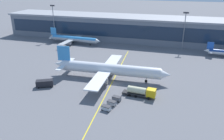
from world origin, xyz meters
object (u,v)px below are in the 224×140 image
object	(u,v)px
main_airliner	(109,69)
lavatory_truck	(45,83)
baggage_cart_2	(117,98)
baggage_cart_0	(106,108)
baggage_cart_1	(112,103)
fuel_tanker	(141,92)
commuter_jet_near	(74,39)

from	to	relation	value
main_airliner	lavatory_truck	size ratio (longest dim) A/B	7.33
main_airliner	baggage_cart_2	size ratio (longest dim) A/B	15.58
main_airliner	baggage_cart_0	distance (m)	22.86
baggage_cart_1	lavatory_truck	bearing A→B (deg)	167.96
baggage_cart_1	baggage_cart_2	distance (m)	3.20
main_airliner	fuel_tanker	distance (m)	17.90
lavatory_truck	baggage_cart_0	distance (m)	26.95
lavatory_truck	commuter_jet_near	size ratio (longest dim) A/B	0.18
commuter_jet_near	main_airliner	bearing A→B (deg)	-50.56
main_airliner	lavatory_truck	bearing A→B (deg)	-146.20
main_airliner	baggage_cart_2	distance (m)	17.50
baggage_cart_0	baggage_cart_2	distance (m)	6.40
fuel_tanker	baggage_cart_2	xyz separation A→B (m)	(-6.91, -4.84, -0.96)
baggage_cart_0	commuter_jet_near	size ratio (longest dim) A/B	0.09
fuel_tanker	lavatory_truck	bearing A→B (deg)	-175.97
lavatory_truck	commuter_jet_near	bearing A→B (deg)	105.18
baggage_cart_2	commuter_jet_near	world-z (taller)	commuter_jet_near
main_airliner	baggage_cart_0	world-z (taller)	main_airliner
main_airliner	fuel_tanker	xyz separation A→B (m)	(14.10, -10.80, -2.18)
fuel_tanker	commuter_jet_near	world-z (taller)	commuter_jet_near
fuel_tanker	commuter_jet_near	xyz separation A→B (m)	(-48.81, 52.99, 1.25)
commuter_jet_near	baggage_cart_2	bearing A→B (deg)	-54.07
baggage_cart_0	baggage_cart_2	size ratio (longest dim) A/B	1.00
baggage_cart_2	commuter_jet_near	distance (m)	71.45
main_airliner	commuter_jet_near	world-z (taller)	main_airliner
main_airliner	commuter_jet_near	bearing A→B (deg)	129.44
baggage_cart_0	commuter_jet_near	world-z (taller)	commuter_jet_near
fuel_tanker	lavatory_truck	distance (m)	33.87
main_airliner	fuel_tanker	world-z (taller)	main_airliner
baggage_cart_0	baggage_cart_1	distance (m)	3.20
main_airliner	lavatory_truck	xyz separation A→B (m)	(-19.68, -13.18, -2.51)
main_airliner	baggage_cart_1	distance (m)	20.10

